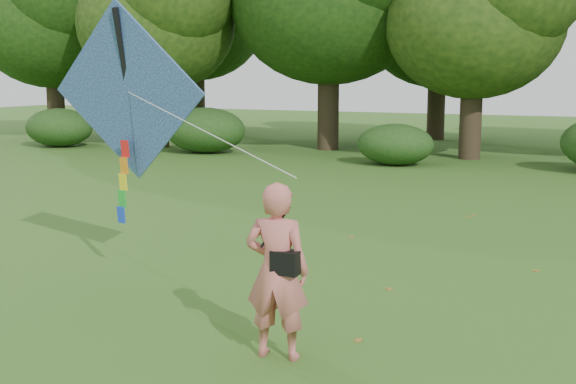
% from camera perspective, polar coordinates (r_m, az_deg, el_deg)
% --- Properties ---
extents(ground, '(100.00, 100.00, 0.00)m').
position_cam_1_polar(ground, '(8.15, 2.01, -13.18)').
color(ground, '#265114').
rests_on(ground, ground).
extents(man_kite_flyer, '(0.78, 0.57, 1.97)m').
position_cam_1_polar(man_kite_flyer, '(7.93, -0.87, -6.26)').
color(man_kite_flyer, '#D06A62').
rests_on(man_kite_flyer, ground).
extents(crossbody_bag, '(0.43, 0.20, 0.74)m').
position_cam_1_polar(crossbody_bag, '(7.82, -0.20, -5.49)').
color(crossbody_bag, black).
rests_on(crossbody_bag, ground).
extents(flying_kite, '(5.06, 2.49, 3.38)m').
position_cam_1_polar(flying_kite, '(11.19, -12.55, 7.55)').
color(flying_kite, '#2753AB').
rests_on(flying_kite, ground).
extents(shrub_band, '(39.15, 3.22, 1.88)m').
position_cam_1_polar(shrub_band, '(24.93, 16.08, 3.76)').
color(shrub_band, '#264919').
rests_on(shrub_band, ground).
extents(fallen_leaves, '(8.66, 12.51, 0.01)m').
position_cam_1_polar(fallen_leaves, '(10.82, 12.17, -7.60)').
color(fallen_leaves, olive).
rests_on(fallen_leaves, ground).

